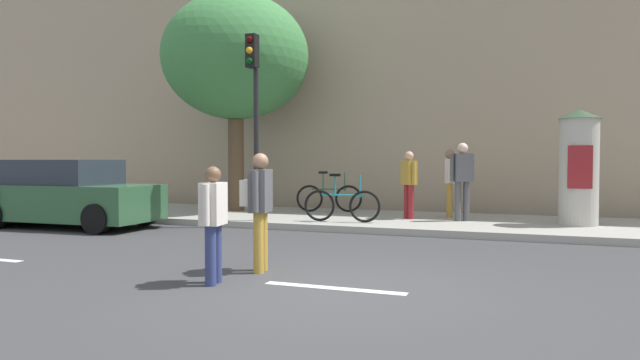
# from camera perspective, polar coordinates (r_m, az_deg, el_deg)

# --- Properties ---
(ground_plane) EXTENTS (80.00, 80.00, 0.00)m
(ground_plane) POSITION_cam_1_polar(r_m,az_deg,el_deg) (7.14, 1.40, -10.63)
(ground_plane) COLOR #38383A
(sidewalk_curb) EXTENTS (36.00, 4.00, 0.15)m
(sidewalk_curb) POSITION_cam_1_polar(r_m,az_deg,el_deg) (13.84, 11.16, -4.16)
(sidewalk_curb) COLOR #9E9B93
(sidewalk_curb) RESTS_ON ground_plane
(lane_markings) EXTENTS (25.80, 0.16, 0.01)m
(lane_markings) POSITION_cam_1_polar(r_m,az_deg,el_deg) (7.14, 1.40, -10.60)
(lane_markings) COLOR silver
(lane_markings) RESTS_ON ground_plane
(building_backdrop) EXTENTS (36.00, 5.00, 9.71)m
(building_backdrop) POSITION_cam_1_polar(r_m,az_deg,el_deg) (19.00, 13.88, 11.98)
(building_backdrop) COLOR tan
(building_backdrop) RESTS_ON ground_plane
(traffic_light) EXTENTS (0.24, 0.45, 4.23)m
(traffic_light) POSITION_cam_1_polar(r_m,az_deg,el_deg) (13.38, -6.53, 8.21)
(traffic_light) COLOR black
(traffic_light) RESTS_ON sidewalk_curb
(poster_column) EXTENTS (0.88, 0.88, 2.48)m
(poster_column) POSITION_cam_1_polar(r_m,az_deg,el_deg) (13.57, 24.15, 1.22)
(poster_column) COLOR #B2ADA3
(poster_column) RESTS_ON sidewalk_curb
(street_tree) EXTENTS (4.01, 4.01, 5.92)m
(street_tree) POSITION_cam_1_polar(r_m,az_deg,el_deg) (16.32, -8.33, 11.83)
(street_tree) COLOR brown
(street_tree) RESTS_ON sidewalk_curb
(pedestrian_in_light_jacket) EXTENTS (0.30, 0.55, 1.48)m
(pedestrian_in_light_jacket) POSITION_cam_1_polar(r_m,az_deg,el_deg) (7.36, -10.47, -3.61)
(pedestrian_in_light_jacket) COLOR navy
(pedestrian_in_light_jacket) RESTS_ON ground_plane
(pedestrian_in_red_top) EXTENTS (0.44, 0.60, 1.65)m
(pedestrian_in_red_top) POSITION_cam_1_polar(r_m,az_deg,el_deg) (8.07, -6.04, -2.10)
(pedestrian_in_red_top) COLOR #B78C33
(pedestrian_in_red_top) RESTS_ON ground_plane
(pedestrian_with_bag) EXTENTS (0.43, 0.59, 1.65)m
(pedestrian_with_bag) POSITION_cam_1_polar(r_m,az_deg,el_deg) (14.43, 12.74, 0.28)
(pedestrian_with_bag) COLOR #B78C33
(pedestrian_with_bag) RESTS_ON sidewalk_curb
(pedestrian_with_backpack) EXTENTS (0.51, 0.43, 1.79)m
(pedestrian_with_backpack) POSITION_cam_1_polar(r_m,az_deg,el_deg) (13.62, 13.85, 0.49)
(pedestrian_with_backpack) COLOR #4C4C51
(pedestrian_with_backpack) RESTS_ON sidewalk_curb
(pedestrian_tallest) EXTENTS (0.45, 0.47, 1.60)m
(pedestrian_tallest) POSITION_cam_1_polar(r_m,az_deg,el_deg) (13.91, 8.76, 0.04)
(pedestrian_tallest) COLOR maroon
(pedestrian_tallest) RESTS_ON sidewalk_curb
(bicycle_leaning) EXTENTS (1.72, 0.53, 1.09)m
(bicycle_leaning) POSITION_cam_1_polar(r_m,az_deg,el_deg) (15.54, 0.89, -1.73)
(bicycle_leaning) COLOR black
(bicycle_leaning) RESTS_ON sidewalk_curb
(bicycle_upright) EXTENTS (1.77, 0.22, 1.09)m
(bicycle_upright) POSITION_cam_1_polar(r_m,az_deg,el_deg) (13.08, 2.17, -2.45)
(bicycle_upright) COLOR black
(bicycle_upright) RESTS_ON sidewalk_curb
(parked_car_blue) EXTENTS (4.10, 1.94, 1.55)m
(parked_car_blue) POSITION_cam_1_polar(r_m,az_deg,el_deg) (14.52, -23.51, -1.36)
(parked_car_blue) COLOR #2D5938
(parked_car_blue) RESTS_ON ground_plane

